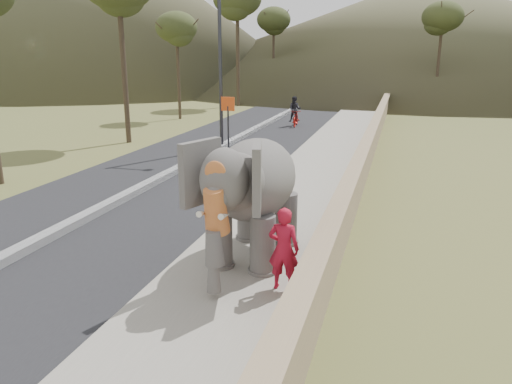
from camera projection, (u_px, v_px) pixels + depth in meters
ground at (191, 348)px, 7.53m from camera, size 160.00×160.00×0.00m
road at (174, 174)px, 18.11m from camera, size 7.00×120.00×0.03m
median at (174, 171)px, 18.08m from camera, size 0.35×120.00×0.22m
walkway at (310, 182)px, 16.75m from camera, size 3.00×120.00×0.15m
parapet at (360, 172)px, 16.18m from camera, size 0.30×120.00×1.10m
lamppost at (227, 38)px, 21.42m from camera, size 1.76×0.36×8.00m
signboard at (228, 114)px, 21.80m from camera, size 0.60×0.08×2.40m
hill_far at (425, 31)px, 68.95m from camera, size 80.00×80.00×14.00m
elephant_and_man at (255, 196)px, 10.27m from camera, size 2.23×3.68×2.60m
motorcyclist at (296, 115)px, 29.44m from camera, size 0.89×1.93×1.76m
trees at (366, 54)px, 33.38m from camera, size 47.87×40.58×9.88m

